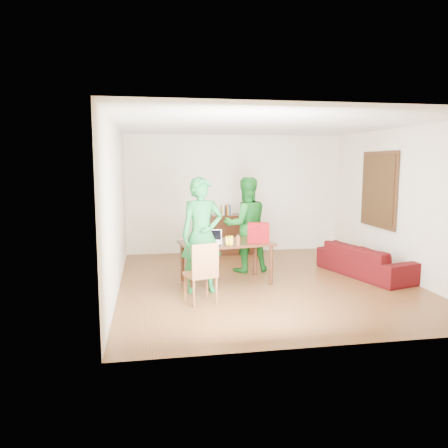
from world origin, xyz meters
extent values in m
cube|color=#422510|center=(0.00, 0.00, -0.05)|extent=(5.00, 5.50, 0.10)
cube|color=white|center=(0.00, 0.00, 2.75)|extent=(5.00, 5.50, 0.10)
cube|color=beige|center=(0.00, 2.80, 1.35)|extent=(5.00, 0.10, 2.70)
cube|color=beige|center=(0.00, -2.80, 1.35)|extent=(5.00, 0.10, 2.70)
cube|color=beige|center=(-2.55, 0.00, 1.35)|extent=(0.10, 5.50, 2.70)
cube|color=beige|center=(2.55, 0.00, 1.35)|extent=(0.10, 5.50, 2.70)
cube|color=#3F2614|center=(2.46, 0.70, 1.55)|extent=(0.04, 1.28, 1.48)
cube|color=#462615|center=(2.43, 0.70, 1.55)|extent=(0.01, 1.18, 1.36)
cube|color=black|center=(-0.20, 2.51, 0.45)|extent=(1.40, 0.45, 0.90)
cube|color=black|center=(-0.70, 2.51, 0.97)|extent=(0.20, 0.14, 0.14)
cube|color=#A4A5AE|center=(0.25, 2.51, 0.97)|extent=(0.24, 0.22, 0.14)
ellipsoid|color=#18249E|center=(0.25, 2.51, 1.08)|extent=(0.14, 0.14, 0.07)
cube|color=black|center=(-0.69, 0.07, 0.70)|extent=(1.65, 1.08, 0.04)
cylinder|color=black|center=(-1.32, -0.38, 0.34)|extent=(0.07, 0.07, 0.68)
cylinder|color=black|center=(0.05, -0.18, 0.34)|extent=(0.07, 0.07, 0.68)
cylinder|color=black|center=(-1.42, 0.32, 0.34)|extent=(0.07, 0.07, 0.68)
cylinder|color=black|center=(-0.05, 0.52, 0.34)|extent=(0.07, 0.07, 0.68)
cube|color=brown|center=(-1.25, -0.93, 0.43)|extent=(0.51, 0.50, 0.05)
cube|color=brown|center=(-1.20, -1.10, 0.68)|extent=(0.41, 0.15, 0.47)
imported|color=#16662B|center=(-1.16, -0.38, 0.93)|extent=(0.71, 0.50, 1.85)
imported|color=#155E1A|center=(-0.16, 0.84, 0.90)|extent=(0.93, 0.76, 1.80)
cube|color=white|center=(-0.91, 0.05, 0.73)|extent=(0.32, 0.24, 0.02)
cube|color=black|center=(-0.91, 0.05, 0.84)|extent=(0.30, 0.11, 0.19)
cylinder|color=#613116|center=(-0.56, -0.32, 0.82)|extent=(0.08, 0.08, 0.19)
cube|color=#6A0807|center=(-0.15, -0.06, 0.86)|extent=(0.41, 0.30, 0.27)
imported|color=#41080C|center=(1.95, 0.13, 0.28)|extent=(1.25, 2.08, 0.57)
camera|label=1|loc=(-1.98, -7.19, 2.06)|focal=35.00mm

